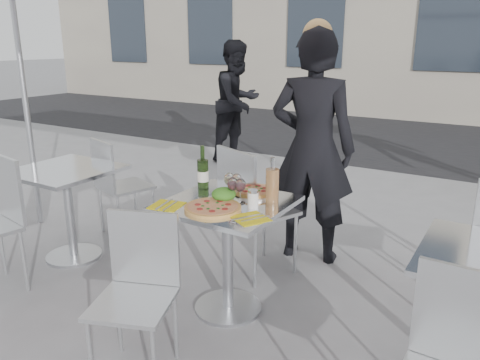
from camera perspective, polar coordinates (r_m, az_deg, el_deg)
The scene contains 21 objects.
ground at distance 3.20m, azimuth -1.45°, elevation -15.42°, with size 80.00×80.00×0.00m, color slate.
street_asphalt at distance 9.06m, azimuth 21.41°, elevation 4.63°, with size 24.00×5.00×0.00m, color black.
main_table at distance 2.95m, azimuth -1.52°, elevation -6.51°, with size 0.72×0.72×0.75m.
side_table_left at distance 3.92m, azimuth -20.29°, elevation -1.65°, with size 0.72×0.72×0.75m.
chair_far at distance 3.39m, azimuth 1.13°, elevation -2.68°, with size 0.59×0.59×0.98m.
chair_near at distance 2.54m, azimuth -12.29°, elevation -11.91°, with size 0.50×0.51×0.85m.
side_chair_lfar at distance 4.27m, azimuth -14.93°, elevation 0.06°, with size 0.51×0.52×0.89m.
woman_diner at distance 3.65m, azimuth 8.81°, elevation 3.80°, with size 0.66×0.43×1.80m, color black.
pedestrian_a at distance 6.85m, azimuth -0.30°, elevation 9.55°, with size 0.84×0.65×1.72m, color black.
pizza_near at distance 2.75m, azimuth -3.34°, elevation -3.37°, with size 0.34×0.34×0.02m.
pizza_far at distance 3.01m, azimuth 1.70°, elevation -1.42°, with size 0.32×0.32×0.03m.
salad_plate at distance 2.87m, azimuth -1.99°, elevation -1.91°, with size 0.22×0.22×0.09m.
wine_bottle at distance 3.09m, azimuth -4.55°, elevation 0.91°, with size 0.07×0.08×0.29m.
carafe at distance 2.80m, azimuth 3.95°, elevation -0.67°, with size 0.08×0.08×0.29m.
sugar_shaker at distance 2.76m, azimuth 1.59°, elevation -2.28°, with size 0.06×0.06×0.11m.
wineglass_white_a at distance 2.93m, azimuth -1.31°, elevation -0.01°, with size 0.07×0.07×0.16m.
wineglass_white_b at distance 2.92m, azimuth -0.43°, elevation -0.09°, with size 0.07×0.07×0.16m.
wineglass_red_a at distance 2.84m, azimuth -0.89°, elevation -0.59°, with size 0.07×0.07×0.16m.
wineglass_red_b at distance 2.81m, azimuth 0.03°, elevation -0.73°, with size 0.07×0.07×0.16m.
napkin_left at distance 2.84m, azimuth -8.92°, elevation -3.05°, with size 0.21×0.21×0.01m.
napkin_right at distance 2.60m, azimuth 1.29°, elevation -4.67°, with size 0.25×0.25×0.01m.
Camera 1 is at (1.48, -2.28, 1.69)m, focal length 35.00 mm.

